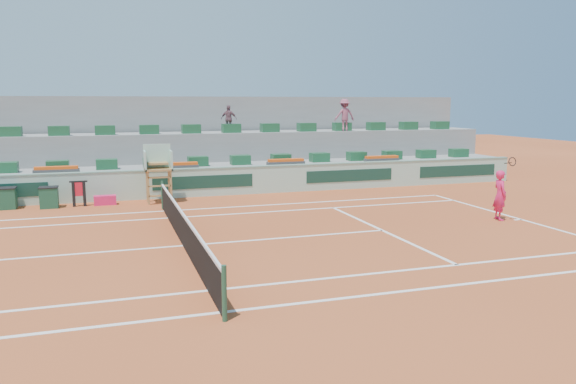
% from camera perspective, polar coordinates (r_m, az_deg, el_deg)
% --- Properties ---
extents(ground, '(90.00, 90.00, 0.00)m').
position_cam_1_polar(ground, '(16.59, -10.58, -5.40)').
color(ground, '#A4451F').
rests_on(ground, ground).
extents(seating_tier_lower, '(36.00, 4.00, 1.20)m').
position_cam_1_polar(seating_tier_lower, '(26.95, -13.60, 1.38)').
color(seating_tier_lower, gray).
rests_on(seating_tier_lower, ground).
extents(seating_tier_upper, '(36.00, 2.40, 2.60)m').
position_cam_1_polar(seating_tier_upper, '(28.46, -13.91, 3.19)').
color(seating_tier_upper, gray).
rests_on(seating_tier_upper, ground).
extents(stadium_back_wall, '(36.00, 0.40, 4.40)m').
position_cam_1_polar(stadium_back_wall, '(29.97, -14.20, 5.19)').
color(stadium_back_wall, gray).
rests_on(stadium_back_wall, ground).
extents(player_bag, '(0.86, 0.38, 0.38)m').
position_cam_1_polar(player_bag, '(23.86, -18.09, -0.79)').
color(player_bag, '#EB1E5D').
rests_on(player_bag, ground).
extents(spectator_mid, '(0.86, 0.63, 1.36)m').
position_cam_1_polar(spectator_mid, '(28.33, -6.02, 7.39)').
color(spectator_mid, '#7C535E').
rests_on(spectator_mid, seating_tier_upper).
extents(spectator_right, '(1.09, 0.63, 1.68)m').
position_cam_1_polar(spectator_right, '(29.94, 5.76, 7.79)').
color(spectator_right, '#974B60').
rests_on(spectator_right, seating_tier_upper).
extents(court_lines, '(23.89, 11.09, 0.01)m').
position_cam_1_polar(court_lines, '(16.59, -10.58, -5.38)').
color(court_lines, white).
rests_on(court_lines, ground).
extents(tennis_net, '(0.10, 11.97, 1.10)m').
position_cam_1_polar(tennis_net, '(16.47, -10.64, -3.63)').
color(tennis_net, black).
rests_on(tennis_net, ground).
extents(advertising_hoarding, '(36.00, 0.34, 1.26)m').
position_cam_1_polar(advertising_hoarding, '(24.77, -13.15, 0.81)').
color(advertising_hoarding, '#A4CFB9').
rests_on(advertising_hoarding, ground).
extents(umpire_chair, '(1.10, 0.90, 2.40)m').
position_cam_1_polar(umpire_chair, '(23.67, -13.07, 2.65)').
color(umpire_chair, olive).
rests_on(umpire_chair, ground).
extents(seat_row_lower, '(32.90, 0.60, 0.44)m').
position_cam_1_polar(seat_row_lower, '(25.96, -13.51, 2.92)').
color(seat_row_lower, '#1B522E').
rests_on(seat_row_lower, seating_tier_lower).
extents(seat_row_upper, '(32.90, 0.60, 0.44)m').
position_cam_1_polar(seat_row_upper, '(27.75, -13.94, 6.19)').
color(seat_row_upper, '#1B522E').
rests_on(seat_row_upper, seating_tier_upper).
extents(flower_planters, '(26.80, 0.36, 0.28)m').
position_cam_1_polar(flower_planters, '(25.11, -16.77, 2.38)').
color(flower_planters, '#464646').
rests_on(flower_planters, seating_tier_lower).
extents(drink_cooler_a, '(0.71, 0.61, 0.84)m').
position_cam_1_polar(drink_cooler_a, '(23.91, -23.10, -0.50)').
color(drink_cooler_a, '#17462F').
rests_on(drink_cooler_a, ground).
extents(drink_cooler_b, '(0.80, 0.69, 0.84)m').
position_cam_1_polar(drink_cooler_b, '(24.40, -26.76, -0.56)').
color(drink_cooler_b, '#17462F').
rests_on(drink_cooler_b, ground).
extents(towel_rack, '(0.68, 0.11, 1.03)m').
position_cam_1_polar(towel_rack, '(23.78, -20.48, 0.05)').
color(towel_rack, black).
rests_on(towel_rack, ground).
extents(tennis_player, '(0.54, 0.92, 2.28)m').
position_cam_1_polar(tennis_player, '(21.04, 20.74, -0.29)').
color(tennis_player, '#EB1E5D').
rests_on(tennis_player, ground).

